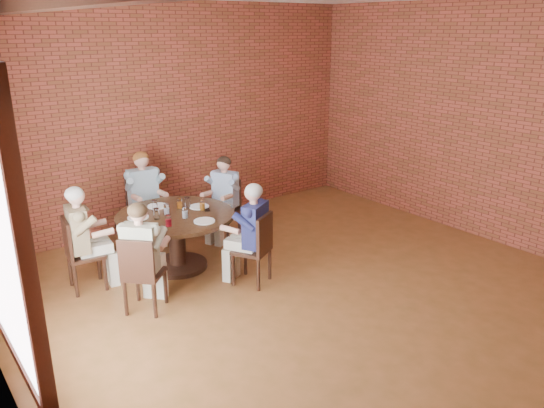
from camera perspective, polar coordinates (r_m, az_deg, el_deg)
floor at (r=6.23m, az=5.80°, el=-10.52°), size 7.00×7.00×0.00m
wall_back at (r=8.44m, az=-10.37°, el=9.27°), size 7.00×0.00×7.00m
wall_right at (r=8.15m, az=23.38°, el=7.75°), size 0.00×7.00×7.00m
dining_table at (r=6.94m, az=-10.25°, el=-2.75°), size 1.51×1.51×0.75m
chair_a at (r=7.89m, az=-4.92°, el=-0.22°), size 0.51×0.51×0.89m
diner_a at (r=7.79m, az=-5.24°, el=0.57°), size 0.73×0.68×1.24m
chair_b at (r=7.99m, az=-13.63°, el=-0.28°), size 0.46×0.46×0.94m
diner_b at (r=7.86m, az=-13.50°, el=0.65°), size 0.57×0.69×1.34m
chair_c at (r=6.68m, az=-20.13°, el=-4.81°), size 0.45×0.45×0.91m
diner_c at (r=6.64m, az=-19.61°, el=-3.55°), size 0.67×0.57×1.28m
chair_d at (r=5.95m, az=-13.89°, el=-7.11°), size 0.56×0.56×0.90m
diner_d at (r=5.96m, az=-13.72°, el=-5.58°), size 0.77×0.77×1.26m
chair_e at (r=6.42m, az=-1.61°, el=-4.58°), size 0.54×0.54×0.90m
diner_e at (r=6.40m, az=-2.25°, el=-3.30°), size 0.72×0.77×1.27m
plate_a at (r=7.06m, az=-7.84°, el=-0.28°), size 0.26×0.26×0.01m
plate_b at (r=7.18m, az=-12.22°, el=-0.21°), size 0.26×0.26×0.01m
plate_c at (r=6.81m, az=-14.20°, el=-1.40°), size 0.26×0.26×0.01m
plate_d at (r=6.53m, az=-7.29°, el=-1.83°), size 0.26×0.26×0.01m
glass_a at (r=7.03m, az=-9.07°, el=0.12°), size 0.07×0.07×0.14m
glass_b at (r=7.04m, az=-9.91°, el=0.08°), size 0.07×0.07×0.14m
glass_c at (r=7.01m, az=-12.49°, el=-0.16°), size 0.07×0.07×0.14m
glass_d at (r=6.83m, az=-11.28°, el=-0.59°), size 0.07×0.07×0.14m
glass_e at (r=6.70m, az=-12.32°, el=-1.02°), size 0.07×0.07×0.14m
glass_f at (r=6.43m, az=-11.08°, el=-1.78°), size 0.07×0.07×0.14m
glass_g at (r=6.68m, az=-9.34°, el=-0.91°), size 0.07×0.07×0.14m
glass_h at (r=6.94m, az=-7.52°, el=-0.07°), size 0.07×0.07×0.14m
smartphone at (r=6.94m, az=-7.02°, el=-0.60°), size 0.11×0.14×0.01m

